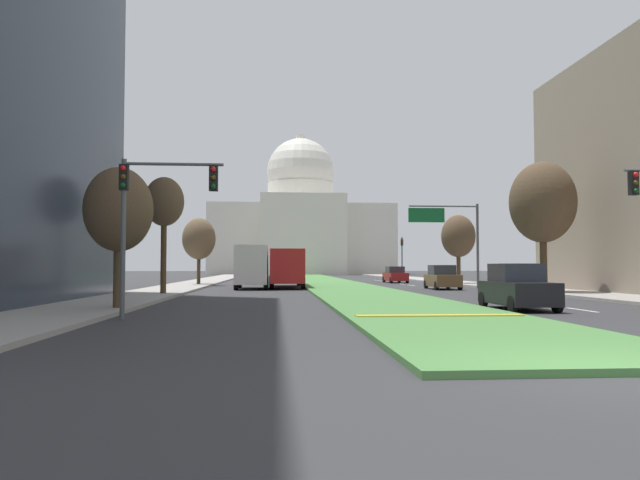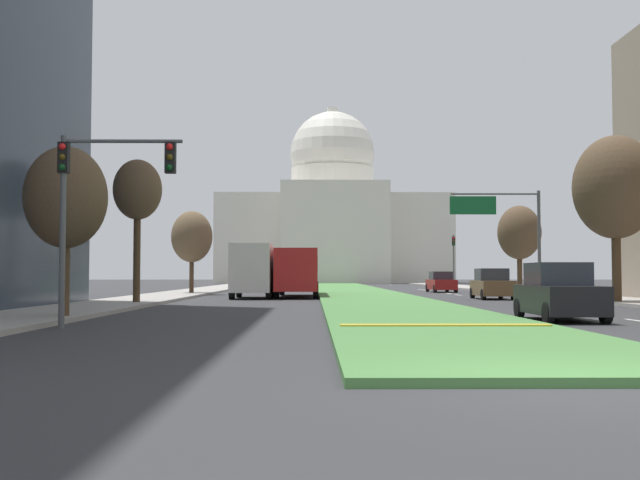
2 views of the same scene
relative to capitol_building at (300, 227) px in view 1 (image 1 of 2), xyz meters
name	(u,v)px [view 1 (image 1 of 2)]	position (x,y,z in m)	size (l,w,h in m)	color
ground_plane	(321,281)	(0.00, -58.20, -9.99)	(260.00, 260.00, 0.00)	#333335
grass_median	(325,282)	(0.00, -64.10, -9.92)	(5.94, 106.22, 0.14)	#4C8442
median_curb_nose	(440,315)	(0.00, -107.58, -9.83)	(5.34, 0.50, 0.04)	gold
lane_dashes_right	(403,284)	(6.79, -70.87, -9.99)	(0.16, 77.36, 0.01)	silver
sidewalk_left	(196,284)	(-12.60, -70.00, -9.92)	(4.00, 106.22, 0.15)	#9E9991
sidewalk_right	(461,283)	(12.60, -70.00, -9.92)	(4.00, 106.22, 0.15)	#9E9991
capitol_building	(300,227)	(0.00, 0.00, 0.00)	(36.98, 29.63, 29.84)	silver
traffic_light_near_left	(150,202)	(-9.26, -106.53, -6.20)	(3.34, 0.35, 5.20)	#515456
traffic_light_far_right	(402,253)	(10.10, -54.88, -6.68)	(0.28, 0.35, 5.20)	#515456
overhead_guide_sign	(452,228)	(8.26, -81.49, -5.35)	(5.50, 0.20, 6.50)	#515456
street_tree_left_near	(119,210)	(-11.16, -103.05, -6.14)	(2.58, 2.58, 5.49)	#4C3823
street_tree_left_mid	(164,203)	(-11.64, -91.30, -4.65)	(2.28, 2.28, 6.87)	#4C3823
street_tree_right_mid	(543,203)	(11.24, -90.69, -4.37)	(4.01, 4.01, 8.16)	#4C3823
street_tree_left_far	(199,239)	(-11.91, -73.51, -5.92)	(2.90, 2.90, 5.91)	#4C3823
street_tree_right_far	(458,236)	(11.44, -72.99, -5.59)	(3.09, 3.09, 6.37)	#4C3823
sedan_lead_stopped	(517,288)	(4.34, -103.22, -9.15)	(1.94, 4.15, 1.82)	black
sedan_midblock	(442,278)	(7.02, -83.18, -9.16)	(2.02, 4.29, 1.78)	brown
sedan_distant	(395,275)	(6.93, -66.32, -9.21)	(1.90, 4.53, 1.65)	maroon
box_truck_delivery	(252,266)	(-6.95, -81.55, -8.31)	(2.40, 6.40, 3.20)	#4C5156
city_bus	(286,265)	(-4.34, -78.59, -8.22)	(2.62, 11.00, 2.95)	#B21E1E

